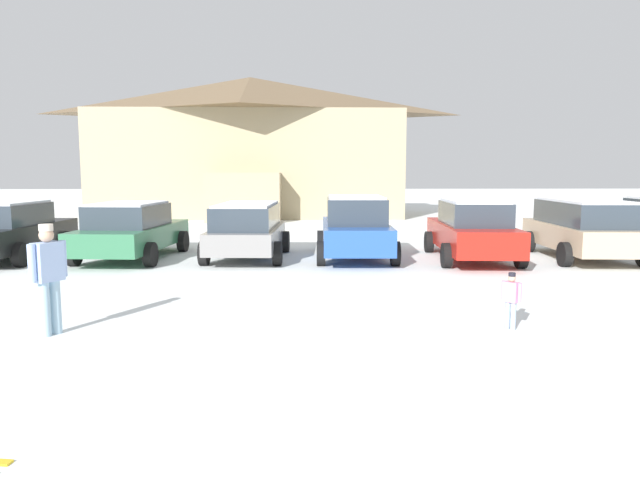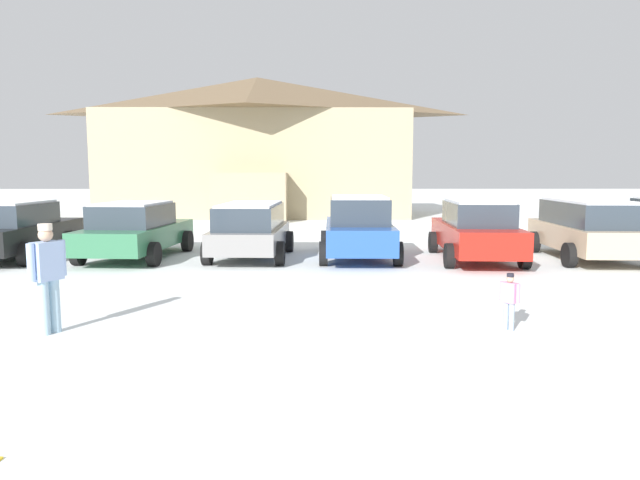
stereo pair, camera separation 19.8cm
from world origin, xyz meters
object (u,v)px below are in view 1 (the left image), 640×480
object	(u,v)px
ski_lodge	(251,146)
skier_child_in_pink_snowsuit	(511,298)
parked_green_coupe	(131,230)
skier_adult_in_blue_parka	(48,273)
parked_beige_suv	(583,227)
parked_blue_hatchback	(355,227)
parked_red_sedan	(472,230)
parked_grey_wagon	(247,228)
parked_black_sedan	(9,230)

from	to	relation	value
ski_lodge	skier_child_in_pink_snowsuit	distance (m)	25.05
parked_green_coupe	skier_adult_in_blue_parka	world-z (taller)	skier_adult_in_blue_parka
skier_adult_in_blue_parka	ski_lodge	bearing A→B (deg)	88.05
parked_beige_suv	skier_child_in_pink_snowsuit	size ratio (longest dim) A/B	5.07
parked_green_coupe	skier_adult_in_blue_parka	bearing A→B (deg)	-82.11
parked_blue_hatchback	skier_adult_in_blue_parka	distance (m)	9.17
parked_beige_suv	ski_lodge	bearing A→B (deg)	122.48
parked_blue_hatchback	parked_red_sedan	bearing A→B (deg)	-7.46
ski_lodge	parked_red_sedan	size ratio (longest dim) A/B	3.60
ski_lodge	parked_red_sedan	world-z (taller)	ski_lodge
skier_child_in_pink_snowsuit	skier_adult_in_blue_parka	bearing A→B (deg)	-179.26
skier_adult_in_blue_parka	parked_red_sedan	bearing A→B (deg)	40.07
skier_child_in_pink_snowsuit	parked_blue_hatchback	bearing A→B (deg)	103.23
parked_red_sedan	skier_adult_in_blue_parka	world-z (taller)	parked_red_sedan
skier_child_in_pink_snowsuit	ski_lodge	bearing A→B (deg)	104.38
skier_child_in_pink_snowsuit	parked_grey_wagon	bearing A→B (deg)	122.60
ski_lodge	parked_grey_wagon	size ratio (longest dim) A/B	3.99
parked_beige_suv	parked_blue_hatchback	bearing A→B (deg)	177.05
parked_blue_hatchback	skier_child_in_pink_snowsuit	distance (m)	7.64
parked_black_sedan	parked_blue_hatchback	size ratio (longest dim) A/B	1.02
parked_blue_hatchback	parked_red_sedan	size ratio (longest dim) A/B	0.97
parked_blue_hatchback	parked_green_coupe	bearing A→B (deg)	179.18
parked_green_coupe	parked_red_sedan	size ratio (longest dim) A/B	1.01
parked_green_coupe	skier_child_in_pink_snowsuit	distance (m)	11.01
parked_green_coupe	parked_red_sedan	bearing A→B (deg)	-3.07
skier_adult_in_blue_parka	parked_grey_wagon	bearing A→B (deg)	73.77
parked_green_coupe	parked_red_sedan	xyz separation A→B (m)	(9.50, -0.51, 0.03)
parked_grey_wagon	parked_beige_suv	distance (m)	9.41
parked_beige_suv	parked_grey_wagon	bearing A→B (deg)	177.71
parked_green_coupe	parked_blue_hatchback	size ratio (longest dim) A/B	1.04
parked_blue_hatchback	parked_black_sedan	bearing A→B (deg)	179.54
parked_red_sedan	parked_beige_suv	distance (m)	3.17
parked_red_sedan	parked_blue_hatchback	bearing A→B (deg)	172.54
parked_blue_hatchback	parked_red_sedan	world-z (taller)	parked_blue_hatchback
parked_beige_suv	skier_adult_in_blue_parka	world-z (taller)	parked_beige_suv
parked_red_sedan	skier_child_in_pink_snowsuit	size ratio (longest dim) A/B	5.26
skier_adult_in_blue_parka	parked_blue_hatchback	bearing A→B (deg)	55.14
parked_black_sedan	parked_grey_wagon	distance (m)	6.65
parked_blue_hatchback	skier_child_in_pink_snowsuit	xyz separation A→B (m)	(1.75, -7.43, -0.38)
skier_child_in_pink_snowsuit	skier_adult_in_blue_parka	xyz separation A→B (m)	(-6.99, -0.09, 0.44)
parked_black_sedan	parked_blue_hatchback	distance (m)	9.68
parked_green_coupe	parked_grey_wagon	bearing A→B (deg)	-0.74
ski_lodge	parked_black_sedan	xyz separation A→B (m)	(-5.27, -16.54, -3.06)
parked_red_sedan	skier_child_in_pink_snowsuit	distance (m)	7.17
parked_grey_wagon	ski_lodge	bearing A→B (deg)	94.77
ski_lodge	skier_adult_in_blue_parka	bearing A→B (deg)	-91.95
parked_beige_suv	skier_adult_in_blue_parka	xyz separation A→B (m)	(-11.61, -7.19, 0.04)
ski_lodge	skier_child_in_pink_snowsuit	size ratio (longest dim) A/B	18.95
parked_blue_hatchback	parked_beige_suv	size ratio (longest dim) A/B	1.00
ski_lodge	parked_grey_wagon	xyz separation A→B (m)	(1.38, -16.57, -3.03)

